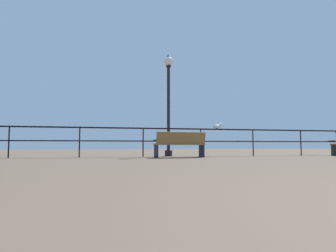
% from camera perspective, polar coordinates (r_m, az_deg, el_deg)
% --- Properties ---
extents(pier_railing, '(19.76, 0.05, 1.05)m').
position_cam_1_polar(pier_railing, '(10.08, 0.97, -1.97)').
color(pier_railing, black).
rests_on(pier_railing, ground_plane).
extents(bench_near_left, '(1.77, 0.73, 0.86)m').
position_cam_1_polar(bench_near_left, '(9.23, 2.58, -3.53)').
color(bench_near_left, brown).
rests_on(bench_near_left, ground_plane).
extents(lamppost_center, '(0.35, 0.35, 3.95)m').
position_cam_1_polar(lamppost_center, '(10.58, 0.10, 6.52)').
color(lamppost_center, black).
rests_on(lamppost_center, ground_plane).
extents(seagull_on_rail, '(0.45, 0.18, 0.22)m').
position_cam_1_polar(seagull_on_rail, '(10.68, 10.41, -0.04)').
color(seagull_on_rail, silver).
rests_on(seagull_on_rail, pier_railing).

